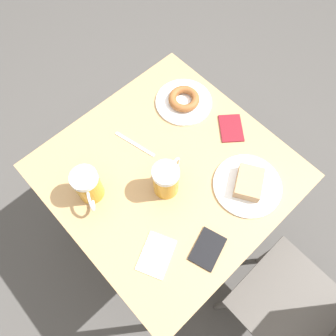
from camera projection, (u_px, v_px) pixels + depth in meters
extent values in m
plane|color=#474442|center=(168.00, 226.00, 1.93)|extent=(8.00, 8.00, 0.00)
cube|color=tan|center=(168.00, 172.00, 1.24)|extent=(0.83, 0.83, 0.03)
cylinder|color=black|center=(171.00, 114.00, 1.82)|extent=(0.04, 0.04, 0.75)
cylinder|color=black|center=(60.00, 201.00, 1.60)|extent=(0.04, 0.04, 0.75)
cylinder|color=black|center=(277.00, 209.00, 1.59)|extent=(0.04, 0.04, 0.75)
cylinder|color=black|center=(164.00, 326.00, 1.37)|extent=(0.04, 0.04, 0.75)
cube|color=#514C47|center=(291.00, 304.00, 1.34)|extent=(0.40, 0.40, 0.02)
cylinder|color=#514C47|center=(269.00, 254.00, 1.65)|extent=(0.03, 0.03, 0.43)
cylinder|color=#514C47|center=(222.00, 305.00, 1.55)|extent=(0.03, 0.03, 0.43)
cylinder|color=#514C47|center=(327.00, 308.00, 1.54)|extent=(0.03, 0.03, 0.43)
cylinder|color=white|center=(247.00, 185.00, 1.20)|extent=(0.25, 0.25, 0.01)
cube|color=tan|center=(249.00, 183.00, 1.17)|extent=(0.15, 0.14, 0.04)
cylinder|color=white|center=(184.00, 102.00, 1.36)|extent=(0.23, 0.23, 0.01)
torus|color=brown|center=(184.00, 99.00, 1.34)|extent=(0.13, 0.13, 0.03)
cylinder|color=#C68C23|center=(166.00, 181.00, 1.14)|extent=(0.09, 0.09, 0.12)
cylinder|color=white|center=(166.00, 173.00, 1.08)|extent=(0.09, 0.09, 0.02)
torus|color=silver|center=(173.00, 169.00, 1.15)|extent=(0.09, 0.04, 0.09)
cylinder|color=#C68C23|center=(89.00, 186.00, 1.14)|extent=(0.09, 0.09, 0.12)
cylinder|color=white|center=(84.00, 178.00, 1.07)|extent=(0.09, 0.09, 0.02)
torus|color=silver|center=(91.00, 198.00, 1.10)|extent=(0.05, 0.09, 0.09)
cube|color=white|center=(156.00, 255.00, 1.09)|extent=(0.17, 0.15, 0.00)
cube|color=silver|center=(135.00, 144.00, 1.27)|extent=(0.05, 0.18, 0.00)
cube|color=maroon|center=(231.00, 128.00, 1.30)|extent=(0.15, 0.15, 0.01)
cube|color=black|center=(208.00, 249.00, 1.10)|extent=(0.15, 0.12, 0.01)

